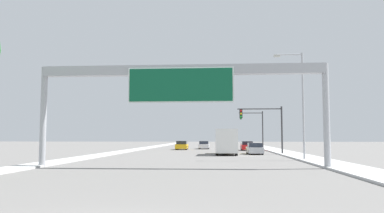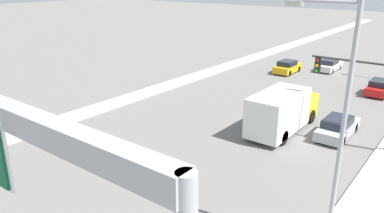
{
  "view_description": "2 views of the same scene",
  "coord_description": "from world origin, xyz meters",
  "px_view_note": "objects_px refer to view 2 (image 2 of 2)",
  "views": [
    {
      "loc": [
        2.65,
        -8.0,
        2.16
      ],
      "look_at": [
        0.0,
        28.68,
        5.12
      ],
      "focal_mm": 35.0,
      "sensor_mm": 36.0,
      "label": 1
    },
    {
      "loc": [
        13.69,
        13.31,
        10.53
      ],
      "look_at": [
        -0.2,
        31.33,
        2.67
      ],
      "focal_mm": 35.0,
      "sensor_mm": 36.0,
      "label": 2
    }
  ],
  "objects_px": {
    "car_near_left": "(287,67)",
    "truck_box_primary": "(282,111)",
    "car_far_center": "(380,87)",
    "street_lamp_right": "(337,115)",
    "car_far_right": "(338,127)",
    "car_far_left": "(330,65)",
    "traffic_light_near_intersection": "(364,86)"
  },
  "relations": [
    {
      "from": "car_far_center",
      "to": "street_lamp_right",
      "type": "xyz_separation_m",
      "value": [
        3.05,
        -24.46,
        5.09
      ]
    },
    {
      "from": "traffic_light_near_intersection",
      "to": "car_far_right",
      "type": "bearing_deg",
      "value": 156.26
    },
    {
      "from": "traffic_light_near_intersection",
      "to": "street_lamp_right",
      "type": "distance_m",
      "value": 11.54
    },
    {
      "from": "traffic_light_near_intersection",
      "to": "car_near_left",
      "type": "bearing_deg",
      "value": 127.04
    },
    {
      "from": "car_far_left",
      "to": "truck_box_primary",
      "type": "distance_m",
      "value": 21.18
    },
    {
      "from": "car_near_left",
      "to": "truck_box_primary",
      "type": "height_order",
      "value": "truck_box_primary"
    },
    {
      "from": "truck_box_primary",
      "to": "traffic_light_near_intersection",
      "type": "bearing_deg",
      "value": 10.56
    },
    {
      "from": "car_far_left",
      "to": "street_lamp_right",
      "type": "bearing_deg",
      "value": -72.16
    },
    {
      "from": "car_far_left",
      "to": "car_far_center",
      "type": "height_order",
      "value": "car_far_center"
    },
    {
      "from": "car_near_left",
      "to": "street_lamp_right",
      "type": "height_order",
      "value": "street_lamp_right"
    },
    {
      "from": "car_far_right",
      "to": "car_far_center",
      "type": "distance_m",
      "value": 12.54
    },
    {
      "from": "car_far_center",
      "to": "traffic_light_near_intersection",
      "type": "relative_size",
      "value": 0.72
    },
    {
      "from": "car_far_left",
      "to": "street_lamp_right",
      "type": "relative_size",
      "value": 0.46
    },
    {
      "from": "car_far_right",
      "to": "car_far_center",
      "type": "relative_size",
      "value": 1.12
    },
    {
      "from": "car_far_center",
      "to": "street_lamp_right",
      "type": "distance_m",
      "value": 25.17
    },
    {
      "from": "car_far_left",
      "to": "car_far_center",
      "type": "relative_size",
      "value": 1.08
    },
    {
      "from": "truck_box_primary",
      "to": "traffic_light_near_intersection",
      "type": "height_order",
      "value": "traffic_light_near_intersection"
    },
    {
      "from": "car_near_left",
      "to": "car_far_center",
      "type": "distance_m",
      "value": 10.83
    },
    {
      "from": "car_far_left",
      "to": "traffic_light_near_intersection",
      "type": "height_order",
      "value": "traffic_light_near_intersection"
    },
    {
      "from": "car_far_left",
      "to": "truck_box_primary",
      "type": "bearing_deg",
      "value": -80.48
    },
    {
      "from": "car_far_right",
      "to": "street_lamp_right",
      "type": "bearing_deg",
      "value": -75.63
    },
    {
      "from": "car_far_left",
      "to": "car_far_right",
      "type": "bearing_deg",
      "value": -70.08
    },
    {
      "from": "car_far_right",
      "to": "car_near_left",
      "type": "bearing_deg",
      "value": 124.67
    },
    {
      "from": "street_lamp_right",
      "to": "car_far_center",
      "type": "bearing_deg",
      "value": 97.12
    },
    {
      "from": "car_near_left",
      "to": "car_far_right",
      "type": "distance_m",
      "value": 18.46
    },
    {
      "from": "truck_box_primary",
      "to": "street_lamp_right",
      "type": "height_order",
      "value": "street_lamp_right"
    },
    {
      "from": "car_far_left",
      "to": "truck_box_primary",
      "type": "height_order",
      "value": "truck_box_primary"
    },
    {
      "from": "traffic_light_near_intersection",
      "to": "street_lamp_right",
      "type": "bearing_deg",
      "value": -81.82
    },
    {
      "from": "car_far_right",
      "to": "car_far_center",
      "type": "height_order",
      "value": "car_far_center"
    },
    {
      "from": "truck_box_primary",
      "to": "street_lamp_right",
      "type": "relative_size",
      "value": 0.76
    },
    {
      "from": "car_far_right",
      "to": "street_lamp_right",
      "type": "relative_size",
      "value": 0.48
    },
    {
      "from": "car_near_left",
      "to": "car_far_left",
      "type": "bearing_deg",
      "value": 49.77
    }
  ]
}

